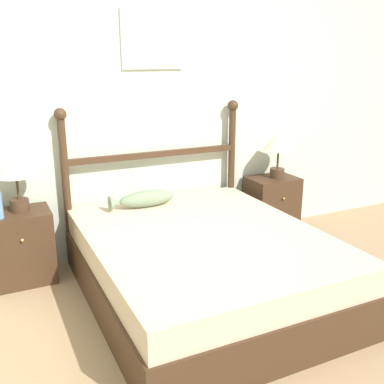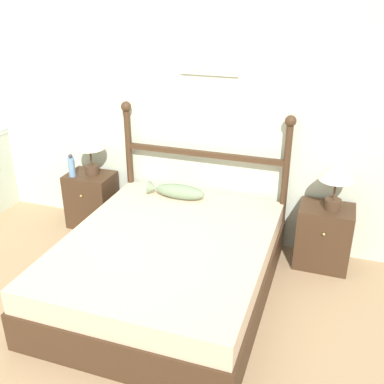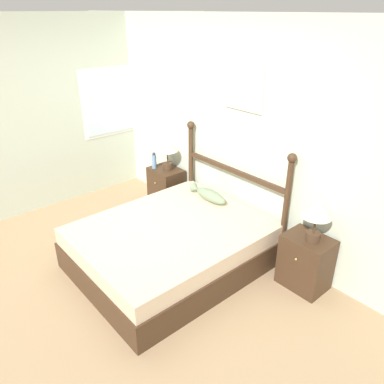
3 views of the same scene
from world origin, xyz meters
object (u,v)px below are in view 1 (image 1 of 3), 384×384
at_px(table_lamp_left, 15,169).
at_px(fish_pillow, 143,199).
at_px(nightstand_left, 22,247).
at_px(bed, 204,265).
at_px(nightstand_right, 271,206).
at_px(table_lamp_right, 279,144).

bearing_deg(table_lamp_left, fish_pillow, -6.26).
xyz_separation_m(nightstand_left, table_lamp_left, (0.02, 0.02, 0.61)).
xyz_separation_m(bed, nightstand_left, (-1.16, 0.82, 0.04)).
bearing_deg(fish_pillow, nightstand_right, 3.45).
bearing_deg(fish_pillow, table_lamp_right, 2.89).
height_order(nightstand_left, table_lamp_right, table_lamp_right).
bearing_deg(nightstand_right, fish_pillow, -176.55).
distance_m(bed, nightstand_left, 1.42).
bearing_deg(bed, table_lamp_left, 143.53).
bearing_deg(nightstand_right, bed, -144.80).
bearing_deg(table_lamp_left, nightstand_left, -134.87).
bearing_deg(fish_pillow, table_lamp_left, 173.74).
relative_size(bed, nightstand_right, 3.44).
xyz_separation_m(bed, table_lamp_right, (1.19, 0.81, 0.65)).
xyz_separation_m(bed, table_lamp_left, (-1.14, 0.84, 0.65)).
relative_size(nightstand_right, table_lamp_left, 1.29).
bearing_deg(bed, nightstand_right, 35.20).
bearing_deg(table_lamp_right, bed, -146.02).
relative_size(nightstand_left, table_lamp_left, 1.29).
distance_m(table_lamp_left, table_lamp_right, 2.33).
xyz_separation_m(nightstand_left, table_lamp_right, (2.35, -0.01, 0.61)).
distance_m(table_lamp_right, fish_pillow, 1.43).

